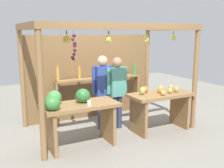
% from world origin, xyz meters
% --- Properties ---
extents(ground_plane, '(12.00, 12.00, 0.00)m').
position_xyz_m(ground_plane, '(0.00, 0.00, 0.00)').
color(ground_plane, gray).
rests_on(ground_plane, ground).
extents(market_stall, '(3.34, 1.87, 2.21)m').
position_xyz_m(market_stall, '(-0.00, 0.41, 1.29)').
color(market_stall, olive).
rests_on(market_stall, ground).
extents(fruit_counter_left, '(1.40, 0.68, 1.06)m').
position_xyz_m(fruit_counter_left, '(-0.98, -0.65, 0.69)').
color(fruit_counter_left, olive).
rests_on(fruit_counter_left, ground).
extents(fruit_counter_right, '(1.35, 0.64, 0.97)m').
position_xyz_m(fruit_counter_right, '(0.88, -0.66, 0.60)').
color(fruit_counter_right, olive).
rests_on(fruit_counter_right, ground).
extents(bottle_shelf_unit, '(2.14, 0.22, 1.35)m').
position_xyz_m(bottle_shelf_unit, '(0.08, 0.66, 0.78)').
color(bottle_shelf_unit, olive).
rests_on(bottle_shelf_unit, ground).
extents(vendor_man, '(0.48, 0.21, 1.58)m').
position_xyz_m(vendor_man, '(-0.14, -0.02, 0.94)').
color(vendor_man, navy).
rests_on(vendor_man, ground).
extents(vendor_woman, '(0.48, 0.21, 1.54)m').
position_xyz_m(vendor_woman, '(0.14, -0.14, 0.92)').
color(vendor_woman, '#2F3A57').
rests_on(vendor_woman, ground).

